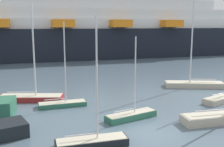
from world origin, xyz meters
TOP-DOWN VIEW (x-y plane):
  - ground_plane at (0.00, 0.00)m, footprint 600.00×600.00m
  - sailboat_0 at (-8.24, 10.84)m, footprint 6.59×3.30m
  - sailboat_1 at (10.10, 5.48)m, footprint 5.08×2.87m
  - sailboat_2 at (10.81, 11.79)m, footprint 7.19×4.01m
  - sailboat_3 at (-5.39, 8.04)m, footprint 4.44×1.41m
  - sailboat_4 at (-4.39, -0.99)m, footprint 4.54×1.30m
  - sailboat_5 at (6.40, 0.55)m, footprint 6.84×1.82m
  - sailboat_6 at (-0.35, 3.12)m, footprint 4.56×2.37m
  - cruise_ship at (-14.88, 46.90)m, footprint 121.35×22.54m

SIDE VIEW (x-z plane):
  - ground_plane at x=0.00m, z-range 0.00..0.00m
  - sailboat_6 at x=-0.35m, z-range -2.96..3.65m
  - sailboat_3 at x=-5.39m, z-range -3.54..4.23m
  - sailboat_4 at x=-4.39m, z-range -3.64..4.40m
  - sailboat_1 at x=10.10m, z-range -3.89..4.71m
  - sailboat_0 at x=-8.24m, z-range -4.40..5.27m
  - sailboat_2 at x=10.81m, z-range -5.26..6.31m
  - sailboat_5 at x=6.40m, z-range -6.06..7.34m
  - cruise_ship at x=-14.88m, z-range -3.83..17.55m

